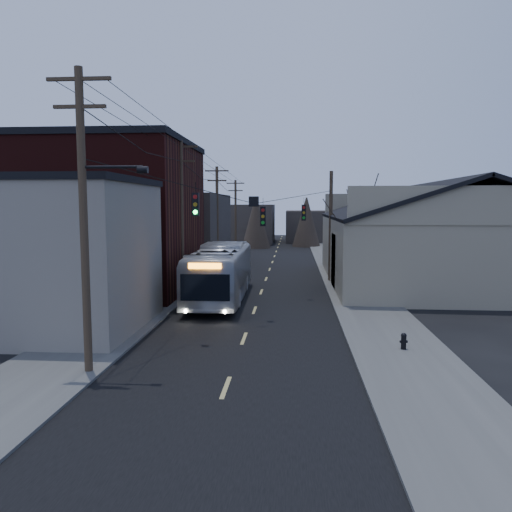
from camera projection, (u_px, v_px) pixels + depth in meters
The scene contains 15 objects.
ground at pixel (216, 413), 14.23m from camera, with size 160.00×160.00×0.00m, color black.
road_surface at pixel (269, 272), 43.99m from camera, with size 9.00×110.00×0.02m, color black.
sidewalk_left at pixel (196, 271), 44.47m from camera, with size 4.00×110.00×0.12m, color #474744.
sidewalk_right at pixel (343, 273), 43.50m from camera, with size 4.00×110.00×0.12m, color #474744.
building_clapboard at pixel (56, 257), 23.47m from camera, with size 8.00×8.00×7.00m, color slate.
building_brick at pixel (117, 219), 34.30m from camera, with size 10.00×12.00×10.00m, color black.
building_left_far at pixel (178, 229), 50.29m from camera, with size 9.00×14.00×7.00m, color #342E29.
warehouse at pixel (436, 248), 37.79m from camera, with size 16.16×20.60×7.73m.
building_far_left at pixel (242, 224), 78.85m from camera, with size 10.00×12.00×6.00m, color #342E29.
building_far_right at pixel (323, 226), 82.89m from camera, with size 12.00×14.00×5.00m, color #342E29.
bare_tree at pixel (359, 240), 33.22m from camera, with size 0.40×0.40×7.20m, color black.
utility_lines at pixel (224, 218), 37.90m from camera, with size 11.24×45.28×10.50m.
bus at pixel (221, 272), 31.21m from camera, with size 2.90×12.41×3.46m, color #A2A6AD.
parked_car at pixel (233, 262), 44.86m from camera, with size 1.65×4.74×1.56m, color #A4A6AB.
fire_hydrant at pixel (404, 340), 20.14m from camera, with size 0.32×0.23×0.67m.
Camera 1 is at (2.15, -13.57, 5.92)m, focal length 35.00 mm.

